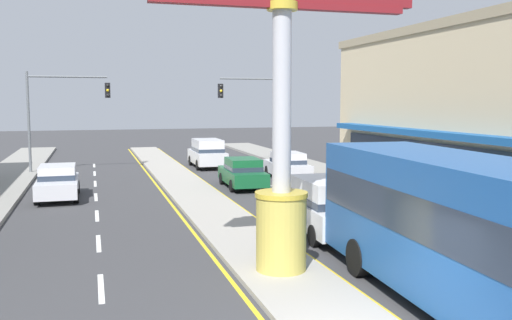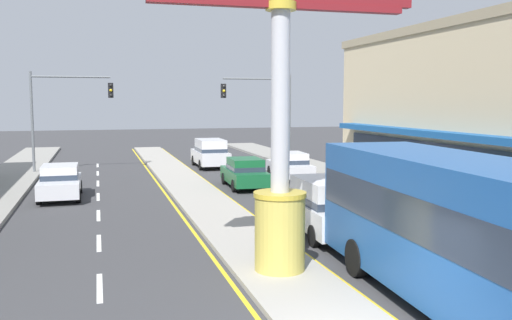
% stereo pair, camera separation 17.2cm
% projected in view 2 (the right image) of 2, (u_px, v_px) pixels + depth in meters
% --- Properties ---
extents(median_strip, '(2.34, 52.00, 0.14)m').
position_uv_depth(median_strip, '(193.00, 191.00, 27.24)').
color(median_strip, '#A39E93').
rests_on(median_strip, ground).
extents(sidewalk_right, '(2.98, 60.00, 0.18)m').
position_uv_depth(sidewalk_right, '(384.00, 189.00, 27.84)').
color(sidewalk_right, gray).
rests_on(sidewalk_right, ground).
extents(lane_markings, '(9.08, 52.00, 0.01)m').
position_uv_depth(lane_markings, '(198.00, 197.00, 25.95)').
color(lane_markings, silver).
rests_on(lane_markings, ground).
extents(district_sign, '(7.07, 1.35, 8.27)m').
position_uv_depth(district_sign, '(280.00, 107.00, 13.93)').
color(district_sign, gold).
rests_on(district_sign, median_strip).
extents(storefront_right, '(10.38, 19.69, 8.20)m').
position_uv_depth(storefront_right, '(510.00, 108.00, 28.10)').
color(storefront_right, beige).
rests_on(storefront_right, ground).
extents(traffic_light_left_side, '(4.86, 0.46, 6.20)m').
position_uv_depth(traffic_light_left_side, '(63.00, 104.00, 33.91)').
color(traffic_light_left_side, slate).
rests_on(traffic_light_left_side, ground).
extents(traffic_light_right_side, '(4.86, 0.46, 6.20)m').
position_uv_depth(traffic_light_right_side, '(265.00, 104.00, 37.29)').
color(traffic_light_right_side, slate).
rests_on(traffic_light_right_side, ground).
extents(suv_near_right_lane, '(1.99, 4.61, 1.90)m').
position_uv_depth(suv_near_right_lane, '(210.00, 153.00, 37.40)').
color(suv_near_right_lane, silver).
rests_on(suv_near_right_lane, ground).
extents(sedan_far_right_lane, '(1.85, 4.31, 1.53)m').
position_uv_depth(sedan_far_right_lane, '(60.00, 181.00, 25.55)').
color(sedan_far_right_lane, silver).
rests_on(sedan_far_right_lane, ground).
extents(bus_near_left_lane, '(3.10, 11.32, 3.26)m').
position_uv_depth(bus_near_left_lane, '(482.00, 233.00, 10.99)').
color(bus_near_left_lane, '#1E5199').
rests_on(bus_near_left_lane, ground).
extents(suv_mid_left_lane, '(2.10, 4.67, 1.90)m').
position_uv_depth(suv_mid_left_lane, '(326.00, 206.00, 18.55)').
color(suv_mid_left_lane, white).
rests_on(suv_mid_left_lane, ground).
extents(sedan_far_left_oncoming, '(2.03, 4.40, 1.53)m').
position_uv_depth(sedan_far_left_oncoming, '(290.00, 165.00, 31.92)').
color(sedan_far_left_oncoming, silver).
rests_on(sedan_far_left_oncoming, ground).
extents(sedan_kerb_right, '(1.96, 4.36, 1.53)m').
position_uv_depth(sedan_kerb_right, '(245.00, 172.00, 28.71)').
color(sedan_kerb_right, '#14562D').
rests_on(sedan_kerb_right, ground).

